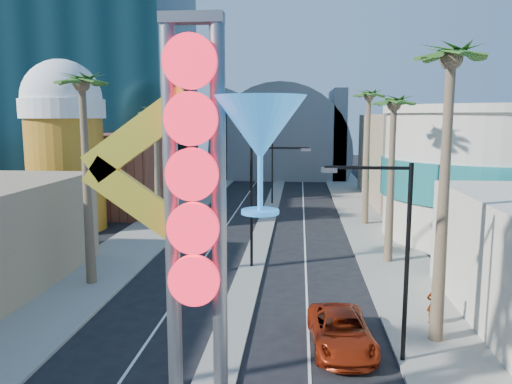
% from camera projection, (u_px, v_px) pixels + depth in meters
% --- Properties ---
extents(sidewalk_west, '(5.00, 100.00, 0.15)m').
position_uv_depth(sidewalk_west, '(168.00, 218.00, 47.88)').
color(sidewalk_west, gray).
rests_on(sidewalk_west, ground).
extents(sidewalk_east, '(5.00, 100.00, 0.15)m').
position_uv_depth(sidewalk_east, '(369.00, 222.00, 46.24)').
color(sidewalk_east, gray).
rests_on(sidewalk_east, ground).
extents(median, '(1.60, 84.00, 0.15)m').
position_uv_depth(median, '(269.00, 214.00, 50.02)').
color(median, gray).
rests_on(median, ground).
extents(brick_filler_west, '(10.00, 10.00, 8.00)m').
position_uv_depth(brick_filler_west, '(112.00, 174.00, 50.82)').
color(brick_filler_west, brown).
rests_on(brick_filler_west, ground).
extents(filler_east, '(10.00, 20.00, 10.00)m').
position_uv_depth(filler_east, '(412.00, 158.00, 57.75)').
color(filler_east, '#9D8865').
rests_on(filler_east, ground).
extents(beer_mug, '(7.00, 7.00, 14.50)m').
position_uv_depth(beer_mug, '(64.00, 139.00, 42.45)').
color(beer_mug, '#A95D16').
rests_on(beer_mug, ground).
extents(turquoise_building, '(16.60, 16.60, 10.60)m').
position_uv_depth(turquoise_building, '(488.00, 173.00, 39.81)').
color(turquoise_building, beige).
rests_on(turquoise_building, ground).
extents(canopy, '(22.00, 16.00, 22.00)m').
position_uv_depth(canopy, '(282.00, 150.00, 82.88)').
color(canopy, slate).
rests_on(canopy, ground).
extents(neon_sign, '(6.53, 2.60, 12.55)m').
position_uv_depth(neon_sign, '(223.00, 201.00, 14.36)').
color(neon_sign, gray).
rests_on(neon_sign, ground).
extents(streetlight_0, '(3.79, 0.25, 8.00)m').
position_uv_depth(streetlight_0, '(260.00, 194.00, 31.53)').
color(streetlight_0, black).
rests_on(streetlight_0, ground).
extents(streetlight_1, '(3.79, 0.25, 8.00)m').
position_uv_depth(streetlight_1, '(267.00, 161.00, 55.26)').
color(streetlight_1, black).
rests_on(streetlight_1, ground).
extents(streetlight_2, '(3.45, 0.25, 8.00)m').
position_uv_depth(streetlight_2, '(395.00, 245.00, 19.18)').
color(streetlight_2, black).
rests_on(streetlight_2, ground).
extents(palm_1, '(2.40, 2.40, 12.70)m').
position_uv_depth(palm_1, '(82.00, 97.00, 27.53)').
color(palm_1, brown).
rests_on(palm_1, ground).
extents(palm_2, '(2.40, 2.40, 11.20)m').
position_uv_depth(palm_2, '(156.00, 120.00, 41.52)').
color(palm_2, brown).
rests_on(palm_2, ground).
extents(palm_3, '(2.40, 2.40, 11.20)m').
position_uv_depth(palm_3, '(188.00, 119.00, 53.34)').
color(palm_3, brown).
rests_on(palm_3, ground).
extents(palm_5, '(2.40, 2.40, 13.20)m').
position_uv_depth(palm_5, '(450.00, 78.00, 19.99)').
color(palm_5, brown).
rests_on(palm_5, ground).
extents(palm_6, '(2.40, 2.40, 11.70)m').
position_uv_depth(palm_6, '(394.00, 113.00, 32.01)').
color(palm_6, brown).
rests_on(palm_6, ground).
extents(palm_7, '(2.40, 2.40, 12.70)m').
position_uv_depth(palm_7, '(369.00, 104.00, 43.70)').
color(palm_7, brown).
rests_on(palm_7, ground).
extents(red_pickup, '(2.86, 5.53, 1.49)m').
position_uv_depth(red_pickup, '(341.00, 331.00, 21.05)').
color(red_pickup, maroon).
rests_on(red_pickup, ground).
extents(pedestrian_a, '(0.73, 0.52, 1.87)m').
position_uv_depth(pedestrian_a, '(434.00, 304.00, 23.18)').
color(pedestrian_a, gray).
rests_on(pedestrian_a, sidewalk_east).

